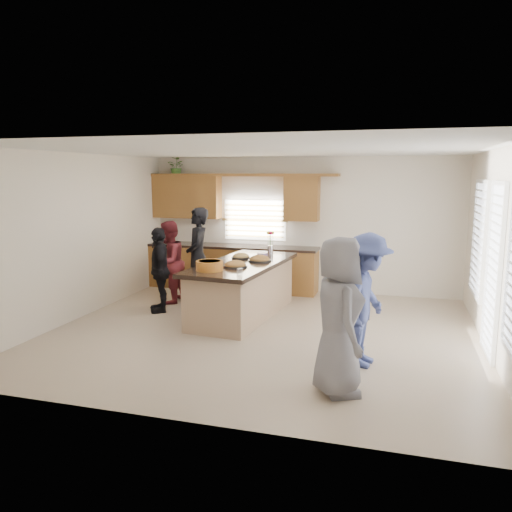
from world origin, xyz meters
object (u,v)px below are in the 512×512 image
(woman_left_back, at_px, (198,256))
(island, at_px, (243,290))
(woman_right_front, at_px, (338,316))
(woman_left_front, at_px, (160,270))
(woman_right_back, at_px, (366,300))
(salad_bowl, at_px, (209,265))
(woman_left_mid, at_px, (169,262))

(woman_left_back, bearing_deg, island, 39.91)
(island, distance_m, woman_right_front, 3.33)
(woman_left_front, xyz_separation_m, woman_right_back, (3.72, -1.59, 0.10))
(island, bearing_deg, woman_right_front, -48.19)
(island, xyz_separation_m, woman_left_back, (-1.05, 0.54, 0.47))
(woman_right_back, distance_m, woman_right_front, 0.97)
(salad_bowl, xyz_separation_m, woman_left_back, (-0.78, 1.39, -0.12))
(woman_left_mid, xyz_separation_m, woman_right_front, (3.59, -3.13, 0.10))
(woman_left_back, distance_m, woman_right_front, 4.39)
(salad_bowl, bearing_deg, woman_left_front, 149.51)
(salad_bowl, bearing_deg, woman_left_back, 119.23)
(woman_left_back, height_order, woman_left_mid, woman_left_back)
(salad_bowl, relative_size, woman_left_front, 0.28)
(island, xyz_separation_m, woman_left_mid, (-1.63, 0.48, 0.34))
(woman_left_mid, relative_size, woman_left_front, 1.03)
(salad_bowl, relative_size, woman_right_back, 0.25)
(woman_left_mid, height_order, woman_right_front, woman_right_front)
(salad_bowl, relative_size, woman_right_front, 0.24)
(island, distance_m, woman_left_back, 1.27)
(island, bearing_deg, woman_left_back, 158.30)
(woman_right_front, bearing_deg, woman_left_front, 31.14)
(woman_left_mid, bearing_deg, woman_left_back, 100.69)
(island, height_order, woman_left_mid, woman_left_mid)
(island, bearing_deg, woman_left_mid, 168.98)
(island, xyz_separation_m, salad_bowl, (-0.27, -0.85, 0.58))
(woman_left_back, distance_m, woman_right_back, 3.95)
(salad_bowl, height_order, woman_left_back, woman_left_back)
(island, xyz_separation_m, woman_right_front, (1.96, -2.66, 0.44))
(woman_left_back, xyz_separation_m, woman_right_front, (3.01, -3.19, -0.03))
(woman_left_back, bearing_deg, woman_right_back, 32.30)
(salad_bowl, bearing_deg, island, 72.33)
(woman_left_back, relative_size, woman_right_back, 1.07)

